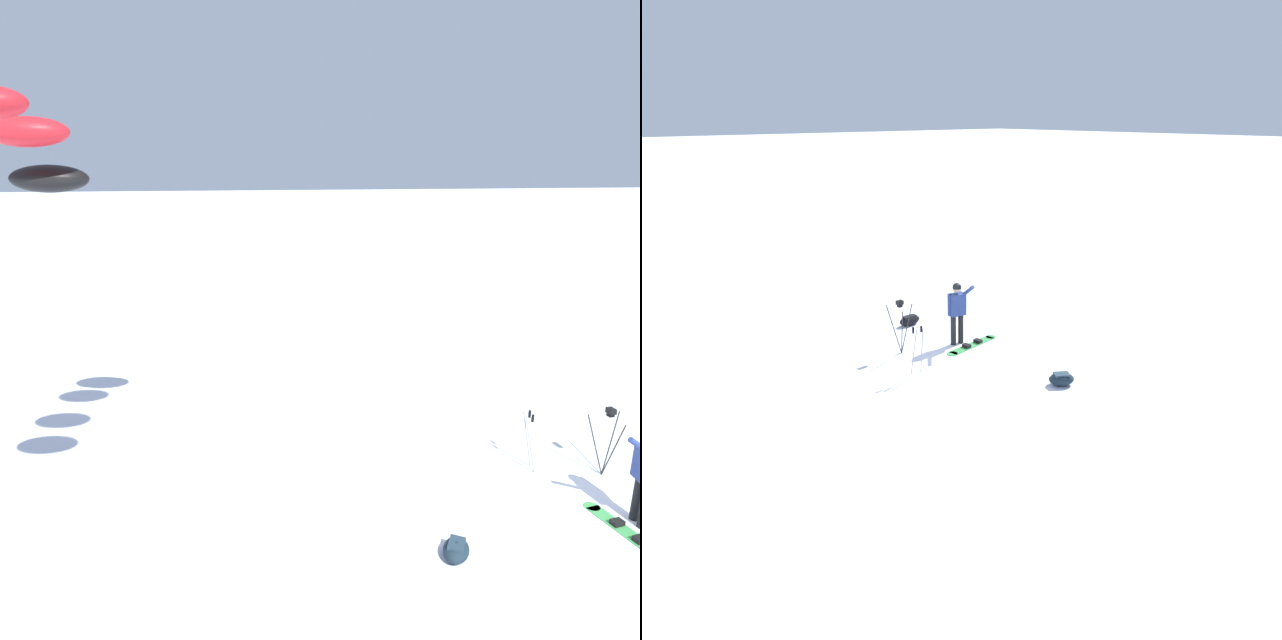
{
  "view_description": "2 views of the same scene",
  "coord_description": "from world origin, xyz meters",
  "views": [
    {
      "loc": [
        6.02,
        7.16,
        5.6
      ],
      "look_at": [
        4.43,
        -0.44,
        3.46
      ],
      "focal_mm": 30.81,
      "sensor_mm": 36.0,
      "label": 1
    },
    {
      "loc": [
        9.59,
        -8.23,
        5.6
      ],
      "look_at": [
        0.17,
        0.04,
        1.01
      ],
      "focal_mm": 31.89,
      "sensor_mm": 36.0,
      "label": 2
    }
  ],
  "objects": [
    {
      "name": "snowboard",
      "position": [
        -0.32,
        0.81,
        0.02
      ],
      "size": [
        0.44,
        1.75,
        0.1
      ],
      "color": "#3F994C",
      "rests_on": "ground_plane"
    },
    {
      "name": "gear_bag_small",
      "position": [
        2.62,
        0.77,
        0.15
      ],
      "size": [
        0.63,
        0.67,
        0.27
      ],
      "color": "#192833",
      "rests_on": "ground_plane"
    },
    {
      "name": "ski_poles",
      "position": [
        0.19,
        -1.3,
        0.78
      ],
      "size": [
        0.33,
        0.27,
        1.17
      ],
      "color": "gray",
      "rests_on": "ground_plane"
    },
    {
      "name": "ground_plane",
      "position": [
        0.0,
        0.0,
        0.0
      ],
      "size": [
        300.0,
        300.0,
        0.0
      ],
      "primitive_type": "plane",
      "color": "white"
    },
    {
      "name": "camera_tripod",
      "position": [
        -1.12,
        -0.82,
        0.97
      ],
      "size": [
        0.71,
        0.57,
        1.37
      ],
      "color": "#262628",
      "rests_on": "ground_plane"
    }
  ]
}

